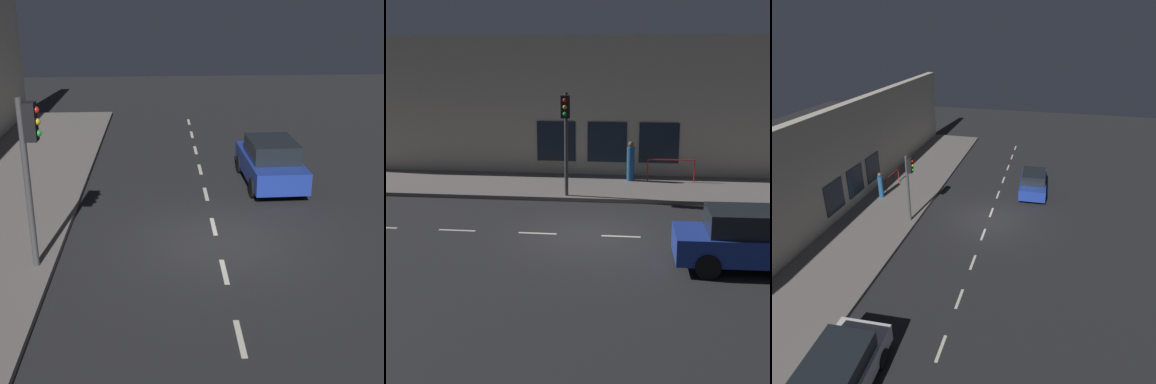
# 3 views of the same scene
# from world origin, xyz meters

# --- Properties ---
(ground_plane) EXTENTS (60.00, 60.00, 0.00)m
(ground_plane) POSITION_xyz_m (0.00, 0.00, 0.00)
(ground_plane) COLOR #232326
(lane_centre_line) EXTENTS (0.12, 27.20, 0.01)m
(lane_centre_line) POSITION_xyz_m (0.00, -1.00, 0.00)
(lane_centre_line) COLOR beige
(lane_centre_line) RESTS_ON ground
(traffic_light) EXTENTS (0.49, 0.32, 3.95)m
(traffic_light) POSITION_xyz_m (4.29, 1.30, 2.85)
(traffic_light) COLOR #424244
(traffic_light) RESTS_ON sidewalk
(parked_car_1) EXTENTS (1.88, 4.13, 1.58)m
(parked_car_1) POSITION_xyz_m (-2.25, -4.46, 0.79)
(parked_car_1) COLOR #1E389E
(parked_car_1) RESTS_ON ground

